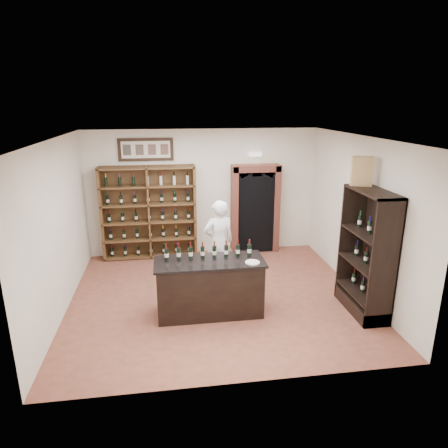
% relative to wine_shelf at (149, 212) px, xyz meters
% --- Properties ---
extents(floor, '(5.50, 5.50, 0.00)m').
position_rel_wine_shelf_xyz_m(floor, '(1.30, -2.33, -1.10)').
color(floor, brown).
rests_on(floor, ground).
extents(ceiling, '(5.50, 5.50, 0.00)m').
position_rel_wine_shelf_xyz_m(ceiling, '(1.30, -2.33, 1.90)').
color(ceiling, white).
rests_on(ceiling, wall_back).
extents(wall_back, '(5.50, 0.04, 3.00)m').
position_rel_wine_shelf_xyz_m(wall_back, '(1.30, 0.17, 0.40)').
color(wall_back, silver).
rests_on(wall_back, ground).
extents(wall_left, '(0.04, 5.00, 3.00)m').
position_rel_wine_shelf_xyz_m(wall_left, '(-1.45, -2.33, 0.40)').
color(wall_left, silver).
rests_on(wall_left, ground).
extents(wall_right, '(0.04, 5.00, 3.00)m').
position_rel_wine_shelf_xyz_m(wall_right, '(4.05, -2.33, 0.40)').
color(wall_right, silver).
rests_on(wall_right, ground).
extents(wine_shelf, '(2.20, 0.38, 2.20)m').
position_rel_wine_shelf_xyz_m(wine_shelf, '(0.00, 0.00, 0.00)').
color(wine_shelf, brown).
rests_on(wine_shelf, ground).
extents(framed_picture, '(1.25, 0.04, 0.52)m').
position_rel_wine_shelf_xyz_m(framed_picture, '(0.00, 0.14, 1.45)').
color(framed_picture, black).
rests_on(framed_picture, wall_back).
extents(arched_doorway, '(1.17, 0.35, 2.17)m').
position_rel_wine_shelf_xyz_m(arched_doorway, '(2.55, -0.00, 0.04)').
color(arched_doorway, black).
rests_on(arched_doorway, ground).
extents(emergency_light, '(0.30, 0.10, 0.10)m').
position_rel_wine_shelf_xyz_m(emergency_light, '(2.55, 0.09, 1.30)').
color(emergency_light, white).
rests_on(emergency_light, wall_back).
extents(tasting_counter, '(1.88, 0.78, 1.00)m').
position_rel_wine_shelf_xyz_m(tasting_counter, '(1.10, -2.93, -0.61)').
color(tasting_counter, black).
rests_on(tasting_counter, ground).
extents(counter_bottle_0, '(0.07, 0.07, 0.30)m').
position_rel_wine_shelf_xyz_m(counter_bottle_0, '(0.38, -2.80, 0.01)').
color(counter_bottle_0, black).
rests_on(counter_bottle_0, tasting_counter).
extents(counter_bottle_1, '(0.07, 0.07, 0.30)m').
position_rel_wine_shelf_xyz_m(counter_bottle_1, '(0.59, -2.80, 0.01)').
color(counter_bottle_1, black).
rests_on(counter_bottle_1, tasting_counter).
extents(counter_bottle_2, '(0.07, 0.07, 0.30)m').
position_rel_wine_shelf_xyz_m(counter_bottle_2, '(0.79, -2.80, 0.01)').
color(counter_bottle_2, black).
rests_on(counter_bottle_2, tasting_counter).
extents(counter_bottle_3, '(0.07, 0.07, 0.30)m').
position_rel_wine_shelf_xyz_m(counter_bottle_3, '(1.00, -2.80, 0.01)').
color(counter_bottle_3, black).
rests_on(counter_bottle_3, tasting_counter).
extents(counter_bottle_4, '(0.07, 0.07, 0.30)m').
position_rel_wine_shelf_xyz_m(counter_bottle_4, '(1.20, -2.80, 0.01)').
color(counter_bottle_4, black).
rests_on(counter_bottle_4, tasting_counter).
extents(counter_bottle_5, '(0.07, 0.07, 0.30)m').
position_rel_wine_shelf_xyz_m(counter_bottle_5, '(1.41, -2.80, 0.01)').
color(counter_bottle_5, black).
rests_on(counter_bottle_5, tasting_counter).
extents(counter_bottle_6, '(0.07, 0.07, 0.30)m').
position_rel_wine_shelf_xyz_m(counter_bottle_6, '(1.61, -2.80, 0.01)').
color(counter_bottle_6, black).
rests_on(counter_bottle_6, tasting_counter).
extents(counter_bottle_7, '(0.07, 0.07, 0.30)m').
position_rel_wine_shelf_xyz_m(counter_bottle_7, '(1.82, -2.80, 0.01)').
color(counter_bottle_7, black).
rests_on(counter_bottle_7, tasting_counter).
extents(side_cabinet, '(0.48, 1.20, 2.20)m').
position_rel_wine_shelf_xyz_m(side_cabinet, '(3.82, -3.23, -0.35)').
color(side_cabinet, black).
rests_on(side_cabinet, ground).
extents(shopkeeper, '(0.71, 0.54, 1.74)m').
position_rel_wine_shelf_xyz_m(shopkeeper, '(1.43, -1.68, -0.23)').
color(shopkeeper, white).
rests_on(shopkeeper, ground).
extents(plate, '(0.25, 0.25, 0.02)m').
position_rel_wine_shelf_xyz_m(plate, '(1.80, -3.14, -0.09)').
color(plate, beige).
rests_on(plate, tasting_counter).
extents(wine_crate, '(0.39, 0.25, 0.50)m').
position_rel_wine_shelf_xyz_m(wine_crate, '(3.76, -2.83, 1.35)').
color(wine_crate, tan).
rests_on(wine_crate, side_cabinet).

